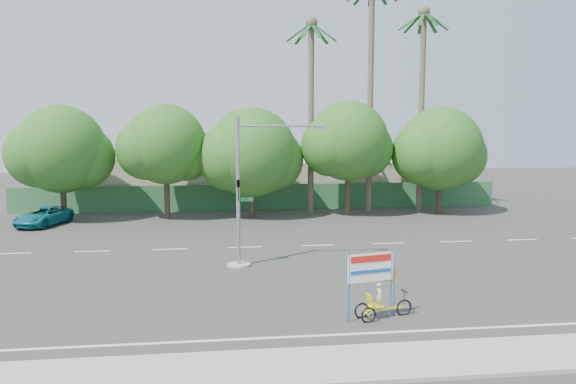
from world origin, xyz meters
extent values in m
plane|color=#33302D|center=(0.00, 0.00, 0.00)|extent=(120.00, 120.00, 0.00)
cube|color=gray|center=(0.00, -7.50, 0.06)|extent=(50.00, 2.40, 0.12)
cube|color=#336B3D|center=(0.00, 21.50, 1.00)|extent=(38.00, 0.08, 2.00)
cube|color=#BBAF95|center=(-10.00, 26.00, 2.00)|extent=(12.00, 8.00, 4.00)
cube|color=#BBAF95|center=(8.00, 26.00, 1.80)|extent=(14.00, 8.00, 3.60)
cylinder|color=#473828|center=(-14.00, 18.00, 1.76)|extent=(0.40, 0.40, 3.52)
sphere|color=#1C601C|center=(-14.00, 18.00, 4.96)|extent=(6.00, 6.00, 6.00)
sphere|color=#1C601C|center=(-12.65, 18.30, 4.40)|extent=(4.32, 4.32, 4.32)
sphere|color=#1C601C|center=(-15.35, 17.75, 4.64)|extent=(4.56, 4.56, 4.56)
cylinder|color=#473828|center=(-7.00, 18.00, 1.87)|extent=(0.40, 0.40, 3.74)
sphere|color=#1C601C|center=(-7.00, 18.00, 5.27)|extent=(5.60, 5.60, 5.60)
sphere|color=#1C601C|center=(-5.74, 18.30, 4.68)|extent=(4.03, 4.03, 4.03)
sphere|color=#1C601C|center=(-8.26, 17.75, 4.93)|extent=(4.26, 4.26, 4.26)
cylinder|color=#473828|center=(-1.00, 18.00, 1.65)|extent=(0.40, 0.40, 3.30)
sphere|color=#1C601C|center=(-1.00, 18.00, 4.65)|extent=(6.40, 6.40, 6.40)
sphere|color=#1C601C|center=(0.44, 18.30, 4.12)|extent=(4.61, 4.61, 4.61)
sphere|color=#1C601C|center=(-2.44, 17.75, 4.35)|extent=(4.86, 4.86, 4.86)
cylinder|color=#473828|center=(6.00, 18.00, 1.94)|extent=(0.40, 0.40, 3.87)
sphere|color=#1C601C|center=(6.00, 18.00, 5.46)|extent=(5.80, 5.80, 5.80)
sphere|color=#1C601C|center=(7.30, 18.30, 4.84)|extent=(4.18, 4.18, 4.18)
sphere|color=#1C601C|center=(4.70, 17.75, 5.10)|extent=(4.41, 4.41, 4.41)
cylinder|color=#473828|center=(13.00, 18.00, 1.72)|extent=(0.40, 0.40, 3.43)
sphere|color=#1C601C|center=(13.00, 18.00, 4.84)|extent=(6.20, 6.20, 6.20)
sphere|color=#1C601C|center=(14.39, 18.30, 4.29)|extent=(4.46, 4.46, 4.46)
sphere|color=#1C601C|center=(11.61, 17.75, 4.52)|extent=(4.71, 4.71, 4.71)
cylinder|color=#70604C|center=(8.00, 19.50, 8.50)|extent=(0.44, 0.44, 17.00)
cylinder|color=#70604C|center=(12.00, 19.50, 7.50)|extent=(0.44, 0.44, 15.00)
sphere|color=#70604C|center=(12.00, 19.50, 15.00)|extent=(0.90, 0.90, 0.90)
cube|color=#1C4C21|center=(12.94, 19.50, 14.34)|extent=(1.91, 0.28, 1.36)
cube|color=#1C4C21|center=(12.72, 20.11, 14.34)|extent=(1.65, 1.44, 1.36)
cube|color=#1C4C21|center=(12.16, 20.43, 14.34)|extent=(0.61, 1.93, 1.36)
cube|color=#1C4C21|center=(11.53, 20.32, 14.34)|extent=(1.20, 1.80, 1.36)
cube|color=#1C4C21|center=(11.11, 19.82, 14.34)|extent=(1.89, 0.92, 1.36)
cube|color=#1C4C21|center=(11.11, 19.18, 14.34)|extent=(1.89, 0.92, 1.36)
cube|color=#1C4C21|center=(11.53, 18.68, 14.34)|extent=(1.20, 1.80, 1.36)
cube|color=#1C4C21|center=(12.16, 18.57, 14.34)|extent=(0.61, 1.93, 1.36)
cube|color=#1C4C21|center=(12.72, 18.89, 14.34)|extent=(1.65, 1.44, 1.36)
cylinder|color=#70604C|center=(3.50, 19.50, 7.00)|extent=(0.44, 0.44, 14.00)
sphere|color=#70604C|center=(3.50, 19.50, 14.00)|extent=(0.90, 0.90, 0.90)
cube|color=#1C4C21|center=(4.44, 19.50, 13.34)|extent=(1.91, 0.28, 1.36)
cube|color=#1C4C21|center=(4.22, 20.11, 13.34)|extent=(1.65, 1.44, 1.36)
cube|color=#1C4C21|center=(3.66, 20.43, 13.34)|extent=(0.61, 1.93, 1.36)
cube|color=#1C4C21|center=(3.03, 20.32, 13.34)|extent=(1.20, 1.80, 1.36)
cube|color=#1C4C21|center=(2.61, 19.82, 13.34)|extent=(1.89, 0.92, 1.36)
cube|color=#1C4C21|center=(2.61, 19.18, 13.34)|extent=(1.89, 0.92, 1.36)
cube|color=#1C4C21|center=(3.03, 18.68, 13.34)|extent=(1.20, 1.80, 1.36)
cube|color=#1C4C21|center=(3.66, 18.57, 13.34)|extent=(0.61, 1.93, 1.36)
cube|color=#1C4C21|center=(4.22, 18.89, 13.34)|extent=(1.65, 1.44, 1.36)
cylinder|color=gray|center=(-2.50, 4.00, 0.05)|extent=(1.10, 1.10, 0.10)
cylinder|color=gray|center=(-2.50, 4.00, 3.50)|extent=(0.18, 0.18, 7.00)
cylinder|color=gray|center=(-0.50, 4.00, 6.55)|extent=(4.00, 0.10, 0.10)
cube|color=gray|center=(1.40, 4.00, 6.45)|extent=(0.55, 0.20, 0.12)
imported|color=black|center=(-2.50, 3.78, 3.60)|extent=(0.16, 0.20, 1.00)
cube|color=#14662D|center=(-2.15, 4.00, 3.15)|extent=(0.70, 0.04, 0.18)
torus|color=black|center=(2.94, -3.66, 0.27)|extent=(0.60, 0.19, 0.60)
torus|color=black|center=(1.42, -3.74, 0.25)|extent=(0.56, 0.18, 0.56)
torus|color=black|center=(1.53, -4.22, 0.25)|extent=(0.56, 0.18, 0.56)
cube|color=yellow|center=(2.21, -3.82, 0.32)|extent=(1.48, 0.37, 0.05)
cube|color=yellow|center=(1.47, -3.98, 0.27)|extent=(0.16, 0.53, 0.04)
cube|color=yellow|center=(1.86, -3.90, 0.44)|extent=(0.51, 0.46, 0.05)
cube|color=yellow|center=(1.63, -3.95, 0.69)|extent=(0.28, 0.41, 0.48)
cylinder|color=black|center=(2.94, -3.66, 0.62)|extent=(0.03, 0.03, 0.49)
cube|color=black|center=(2.94, -3.66, 0.86)|extent=(0.12, 0.40, 0.04)
imported|color=#CCB284|center=(1.99, -3.87, 0.78)|extent=(0.30, 0.39, 0.96)
cylinder|color=#1750B3|center=(0.87, -4.11, 1.19)|extent=(0.06, 0.06, 2.39)
cylinder|color=#1750B3|center=(2.42, -3.78, 1.19)|extent=(0.06, 0.06, 2.39)
cube|color=white|center=(1.65, -3.94, 1.81)|extent=(1.65, 0.40, 0.97)
cube|color=red|center=(1.65, -3.97, 2.12)|extent=(1.47, 0.33, 0.23)
cube|color=#1750B3|center=(1.65, -3.97, 1.68)|extent=(1.47, 0.33, 0.12)
cylinder|color=black|center=(2.55, -3.75, 0.93)|extent=(0.02, 0.02, 1.86)
cube|color=red|center=(2.25, -3.81, 1.50)|extent=(0.77, 0.18, 0.58)
imported|color=#106C76|center=(-14.90, 16.32, 0.62)|extent=(3.36, 4.88, 1.24)
camera|label=1|loc=(-3.42, -21.91, 6.58)|focal=35.00mm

